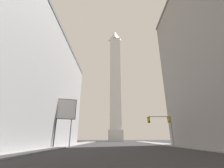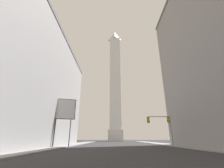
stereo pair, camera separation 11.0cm
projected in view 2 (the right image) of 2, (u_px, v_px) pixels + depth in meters
name	position (u px, v px, depth m)	size (l,w,h in m)	color
sidewalk_left	(61.00, 146.00, 32.42)	(5.00, 107.00, 0.15)	gray
sidewalk_right	(181.00, 146.00, 32.46)	(5.00, 107.00, 0.15)	gray
building_left	(0.00, 81.00, 30.07)	(22.96, 46.21, 25.01)	#9E9EA0
obelisk	(115.00, 82.00, 98.67)	(8.61, 8.61, 76.83)	silver
traffic_light_mid_right	(163.00, 123.00, 32.70)	(5.23, 0.52, 6.25)	slate
billboard_sign	(64.00, 110.00, 30.71)	(4.21, 1.38, 9.41)	#3F3F42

